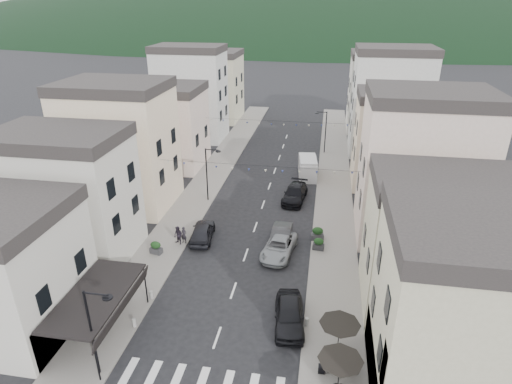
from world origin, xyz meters
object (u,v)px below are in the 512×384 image
at_px(delivery_van, 308,167).
at_px(parked_car_d, 295,194).
at_px(parked_car_e, 202,232).
at_px(pedestrian_b, 178,235).
at_px(parked_car_c, 279,247).
at_px(pedestrian_a, 184,235).
at_px(parked_car_b, 281,237).
at_px(parked_car_a, 289,314).

bearing_deg(delivery_van, parked_car_d, -103.67).
xyz_separation_m(parked_car_e, pedestrian_b, (-1.84, -1.32, 0.18)).
xyz_separation_m(parked_car_c, delivery_van, (1.41, 18.24, 0.50)).
height_order(parked_car_c, pedestrian_a, pedestrian_a).
height_order(delivery_van, pedestrian_b, delivery_van).
bearing_deg(pedestrian_b, parked_car_d, 78.69).
bearing_deg(parked_car_b, parked_car_c, -88.82).
height_order(parked_car_b, parked_car_d, parked_car_d).
relative_size(parked_car_c, parked_car_e, 1.11).
height_order(parked_car_b, pedestrian_b, pedestrian_b).
bearing_deg(delivery_van, parked_car_b, -100.92).
bearing_deg(parked_car_e, parked_car_b, 174.95).
bearing_deg(pedestrian_a, parked_car_d, 59.87).
distance_m(parked_car_a, parked_car_b, 10.27).
relative_size(parked_car_b, parked_car_e, 1.01).
bearing_deg(pedestrian_b, delivery_van, 89.53).
relative_size(parked_car_e, delivery_van, 0.87).
distance_m(pedestrian_a, pedestrian_b, 0.52).
bearing_deg(delivery_van, parked_car_a, -95.43).
relative_size(parked_car_e, pedestrian_a, 3.00).
height_order(parked_car_d, delivery_van, delivery_van).
distance_m(parked_car_e, delivery_van, 18.96).
distance_m(parked_car_b, parked_car_c, 1.56).
distance_m(delivery_van, pedestrian_b, 21.00).
distance_m(parked_car_b, pedestrian_a, 8.69).
height_order(parked_car_b, delivery_van, delivery_van).
xyz_separation_m(parked_car_b, pedestrian_a, (-8.60, -1.25, 0.12)).
distance_m(parked_car_d, pedestrian_b, 14.56).
xyz_separation_m(parked_car_a, pedestrian_b, (-10.75, 8.58, 0.15)).
bearing_deg(parked_car_c, parked_car_a, -70.93).
height_order(parked_car_a, delivery_van, delivery_van).
height_order(parked_car_e, pedestrian_b, pedestrian_b).
distance_m(parked_car_c, pedestrian_b, 9.03).
bearing_deg(parked_car_b, parked_car_a, -79.20).
height_order(parked_car_c, pedestrian_b, pedestrian_b).
distance_m(parked_car_b, parked_car_d, 9.52).
distance_m(parked_car_a, pedestrian_a, 13.60).
relative_size(parked_car_d, parked_car_e, 1.16).
bearing_deg(parked_car_d, parked_car_e, -121.77).
bearing_deg(parked_car_e, parked_car_a, 125.20).
relative_size(parked_car_a, parked_car_d, 0.90).
xyz_separation_m(parked_car_c, pedestrian_a, (-8.60, 0.30, 0.18)).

